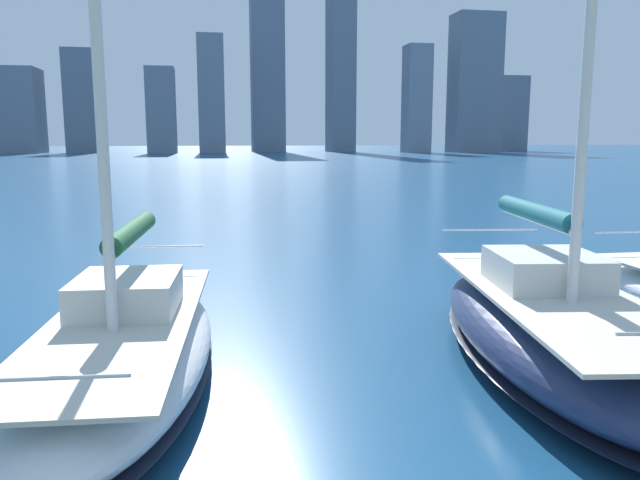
% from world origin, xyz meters
% --- Properties ---
extents(city_skyline, '(171.64, 21.24, 51.78)m').
position_xyz_m(city_skyline, '(0.75, -160.87, 18.15)').
color(city_skyline, slate).
rests_on(city_skyline, ground).
extents(sailboat_teal, '(3.93, 8.31, 10.10)m').
position_xyz_m(sailboat_teal, '(-4.02, -6.37, 0.73)').
color(sailboat_teal, navy).
rests_on(sailboat_teal, ground).
extents(sailboat_forest, '(3.17, 8.09, 10.66)m').
position_xyz_m(sailboat_forest, '(2.79, -6.94, 0.63)').
color(sailboat_forest, white).
rests_on(sailboat_forest, ground).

